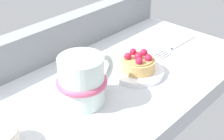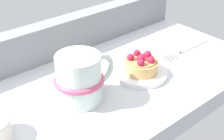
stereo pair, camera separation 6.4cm
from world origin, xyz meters
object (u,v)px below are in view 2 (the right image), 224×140
(raspberry_tart, at_px, (141,64))
(coffee_mug, at_px, (80,78))
(dessert_plate, at_px, (140,73))
(dessert_fork, at_px, (186,49))

(raspberry_tart, distance_m, coffee_mug, 0.15)
(dessert_plate, height_order, coffee_mug, coffee_mug)
(dessert_plate, xyz_separation_m, dessert_fork, (0.17, 0.01, -0.00))
(coffee_mug, height_order, dessert_fork, coffee_mug)
(dessert_fork, bearing_deg, dessert_plate, -177.15)
(coffee_mug, bearing_deg, dessert_plate, -4.90)
(coffee_mug, relative_size, dessert_fork, 0.81)
(coffee_mug, bearing_deg, dessert_fork, -0.78)
(raspberry_tart, relative_size, dessert_fork, 0.45)
(dessert_plate, height_order, dessert_fork, dessert_plate)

